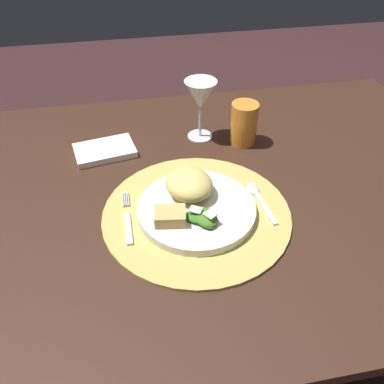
{
  "coord_description": "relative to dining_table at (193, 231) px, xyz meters",
  "views": [
    {
      "loc": [
        -0.13,
        -0.68,
        1.29
      ],
      "look_at": [
        -0.01,
        -0.03,
        0.73
      ],
      "focal_mm": 38.44,
      "sensor_mm": 36.0,
      "label": 1
    }
  ],
  "objects": [
    {
      "name": "bread_piece",
      "position": [
        -0.07,
        -0.11,
        0.16
      ],
      "size": [
        0.07,
        0.05,
        0.02
      ],
      "primitive_type": "cube",
      "rotation": [
        0.0,
        0.0,
        2.99
      ],
      "color": "tan",
      "rests_on": "dinner_plate"
    },
    {
      "name": "napkin",
      "position": [
        -0.19,
        0.18,
        0.14
      ],
      "size": [
        0.16,
        0.12,
        0.02
      ],
      "primitive_type": "cube",
      "rotation": [
        0.0,
        0.0,
        0.18
      ],
      "color": "white",
      "rests_on": "dining_table"
    },
    {
      "name": "dinner_plate",
      "position": [
        -0.01,
        -0.08,
        0.14
      ],
      "size": [
        0.24,
        0.24,
        0.02
      ],
      "primitive_type": "cylinder",
      "color": "silver",
      "rests_on": "placemat"
    },
    {
      "name": "salad_greens",
      "position": [
        -0.0,
        -0.12,
        0.16
      ],
      "size": [
        0.07,
        0.07,
        0.03
      ],
      "color": "#2F6F30",
      "rests_on": "dinner_plate"
    },
    {
      "name": "amber_tumbler",
      "position": [
        0.16,
        0.17,
        0.18
      ],
      "size": [
        0.07,
        0.07,
        0.11
      ],
      "primitive_type": "cylinder",
      "color": "orange",
      "rests_on": "dining_table"
    },
    {
      "name": "spoon",
      "position": [
        0.13,
        -0.05,
        0.14
      ],
      "size": [
        0.03,
        0.14,
        0.01
      ],
      "color": "silver",
      "rests_on": "placemat"
    },
    {
      "name": "wine_glass",
      "position": [
        0.06,
        0.21,
        0.24
      ],
      "size": [
        0.08,
        0.08,
        0.16
      ],
      "color": "silver",
      "rests_on": "dining_table"
    },
    {
      "name": "dining_table",
      "position": [
        0.0,
        0.0,
        0.0
      ],
      "size": [
        1.38,
        0.9,
        0.71
      ],
      "color": "#382116",
      "rests_on": "ground"
    },
    {
      "name": "pasta_serving",
      "position": [
        -0.02,
        -0.04,
        0.18
      ],
      "size": [
        0.13,
        0.13,
        0.05
      ],
      "primitive_type": "ellipsoid",
      "rotation": [
        0.0,
        0.0,
        5.1
      ],
      "color": "#E3C96D",
      "rests_on": "dinner_plate"
    },
    {
      "name": "fork",
      "position": [
        -0.15,
        -0.08,
        0.14
      ],
      "size": [
        0.01,
        0.15,
        0.0
      ],
      "color": "silver",
      "rests_on": "placemat"
    },
    {
      "name": "ground_plane",
      "position": [
        0.0,
        0.0,
        -0.59
      ],
      "size": [
        6.0,
        6.0,
        0.0
      ],
      "primitive_type": "plane",
      "color": "#361E1F"
    },
    {
      "name": "placemat",
      "position": [
        -0.01,
        -0.08,
        0.13
      ],
      "size": [
        0.39,
        0.39,
        0.01
      ],
      "primitive_type": "cylinder",
      "color": "tan",
      "rests_on": "dining_table"
    }
  ]
}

